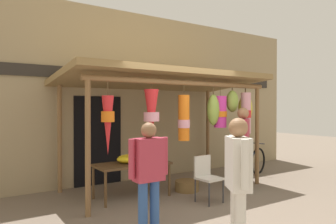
{
  "coord_description": "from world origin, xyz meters",
  "views": [
    {
      "loc": [
        -3.44,
        -4.7,
        1.75
      ],
      "look_at": [
        0.5,
        1.3,
        1.64
      ],
      "focal_mm": 33.81,
      "sensor_mm": 36.0,
      "label": 1
    }
  ],
  "objects": [
    {
      "name": "flower_heap_on_table",
      "position": [
        -0.68,
        0.79,
        0.76
      ],
      "size": [
        0.58,
        0.4,
        0.18
      ],
      "color": "yellow",
      "rests_on": "display_table"
    },
    {
      "name": "customer_foreground",
      "position": [
        1.45,
        -0.08,
        1.04
      ],
      "size": [
        0.5,
        0.41,
        1.74
      ],
      "color": "#4C8E7A",
      "rests_on": "ground_plane"
    },
    {
      "name": "market_stall_canopy",
      "position": [
        0.31,
        0.87,
        2.12
      ],
      "size": [
        4.47,
        2.23,
        2.5
      ],
      "color": "brown",
      "rests_on": "ground_plane"
    },
    {
      "name": "wicker_basket_by_table",
      "position": [
        0.5,
        0.58,
        0.11
      ],
      "size": [
        0.49,
        0.49,
        0.22
      ],
      "primitive_type": "cylinder",
      "color": "brown",
      "rests_on": "ground_plane"
    },
    {
      "name": "shop_facade",
      "position": [
        -0.01,
        2.26,
        2.01
      ],
      "size": [
        10.78,
        0.29,
        4.03
      ],
      "color": "#9E8966",
      "rests_on": "ground_plane"
    },
    {
      "name": "folding_chair",
      "position": [
        0.36,
        -0.2,
        0.5
      ],
      "size": [
        0.43,
        0.43,
        0.84
      ],
      "color": "beige",
      "rests_on": "ground_plane"
    },
    {
      "name": "ground_plane",
      "position": [
        0.0,
        0.0,
        0.0
      ],
      "size": [
        30.0,
        30.0,
        0.0
      ],
      "primitive_type": "plane",
      "color": "#756656"
    },
    {
      "name": "shopper_by_bananas",
      "position": [
        -1.34,
        -1.03,
        0.91
      ],
      "size": [
        0.59,
        0.22,
        1.55
      ],
      "color": "#2D5193",
      "rests_on": "ground_plane"
    },
    {
      "name": "parked_bicycle",
      "position": [
        2.59,
        0.83,
        0.35
      ],
      "size": [
        1.72,
        0.53,
        0.92
      ],
      "color": "black",
      "rests_on": "ground_plane"
    },
    {
      "name": "vendor_in_orange",
      "position": [
        -0.78,
        -2.11,
        0.96
      ],
      "size": [
        0.39,
        0.53,
        1.63
      ],
      "color": "silver",
      "rests_on": "ground_plane"
    },
    {
      "name": "display_table",
      "position": [
        -0.68,
        0.79,
        0.6
      ],
      "size": [
        1.43,
        0.71,
        0.67
      ],
      "color": "brown",
      "rests_on": "ground_plane"
    }
  ]
}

